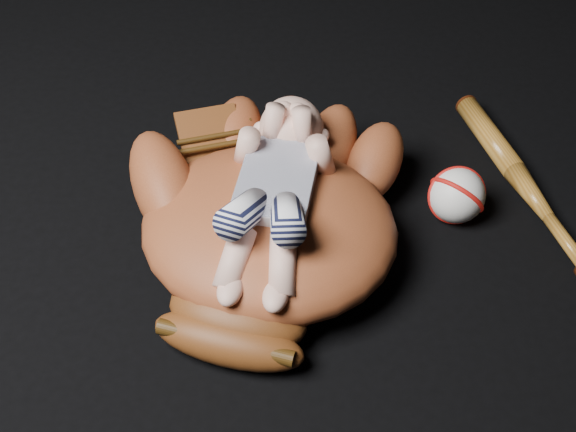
{
  "coord_description": "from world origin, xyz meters",
  "views": [
    {
      "loc": [
        -0.1,
        -0.76,
        0.84
      ],
      "look_at": [
        -0.05,
        -0.01,
        0.08
      ],
      "focal_mm": 50.0,
      "sensor_mm": 36.0,
      "label": 1
    }
  ],
  "objects_px": {
    "baseball_bat": "(522,181)",
    "baseball": "(457,195)",
    "newborn_baby": "(273,194)",
    "baseball_glove": "(269,220)"
  },
  "relations": [
    {
      "from": "baseball",
      "to": "newborn_baby",
      "type": "bearing_deg",
      "value": -166.01
    },
    {
      "from": "baseball_bat",
      "to": "baseball",
      "type": "height_order",
      "value": "baseball"
    },
    {
      "from": "baseball_glove",
      "to": "baseball_bat",
      "type": "xyz_separation_m",
      "value": [
        0.39,
        0.11,
        -0.06
      ]
    },
    {
      "from": "baseball_glove",
      "to": "baseball",
      "type": "bearing_deg",
      "value": 33.91
    },
    {
      "from": "baseball",
      "to": "baseball_bat",
      "type": "bearing_deg",
      "value": 22.76
    },
    {
      "from": "baseball_glove",
      "to": "baseball_bat",
      "type": "distance_m",
      "value": 0.41
    },
    {
      "from": "baseball_glove",
      "to": "newborn_baby",
      "type": "relative_size",
      "value": 1.43
    },
    {
      "from": "baseball_bat",
      "to": "baseball",
      "type": "distance_m",
      "value": 0.13
    },
    {
      "from": "baseball_glove",
      "to": "baseball_bat",
      "type": "relative_size",
      "value": 1.27
    },
    {
      "from": "baseball_bat",
      "to": "baseball_glove",
      "type": "bearing_deg",
      "value": -163.87
    }
  ]
}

